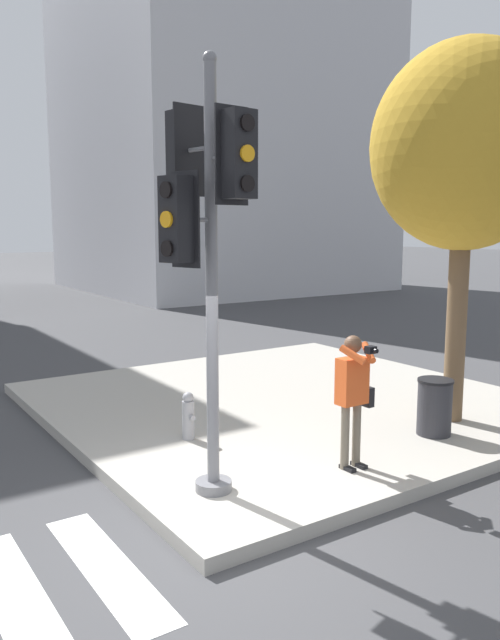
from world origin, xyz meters
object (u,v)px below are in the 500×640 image
at_px(fire_hydrant, 188,416).
at_px(street_tree, 465,149).
at_px(person_photographer, 353,389).
at_px(traffic_signal_pole, 203,224).
at_px(trash_bin, 435,407).

bearing_deg(fire_hydrant, street_tree, -21.19).
height_order(person_photographer, fire_hydrant, person_photographer).
relative_size(street_tree, fire_hydrant, 8.30).
bearing_deg(person_photographer, street_tree, 12.19).
bearing_deg(traffic_signal_pole, fire_hydrant, 67.72).
bearing_deg(traffic_signal_pole, person_photographer, -10.13).
distance_m(traffic_signal_pole, trash_bin, 4.74).
relative_size(traffic_signal_pole, fire_hydrant, 6.99).
xyz_separation_m(person_photographer, street_tree, (2.76, 0.60, 3.23)).
bearing_deg(fire_hydrant, trash_bin, -30.64).
bearing_deg(street_tree, fire_hydrant, 158.81).
height_order(person_photographer, trash_bin, person_photographer).
height_order(person_photographer, street_tree, street_tree).
distance_m(person_photographer, fire_hydrant, 2.57).
bearing_deg(street_tree, person_photographer, -167.81).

